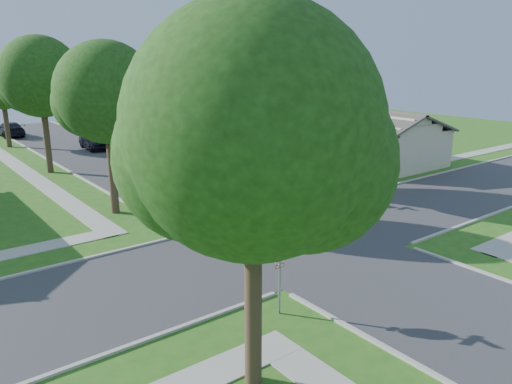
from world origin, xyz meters
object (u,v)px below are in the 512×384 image
object	(u,v)px
tree_e_far	(104,78)
tree_w_mid	(41,80)
tree_w_near	(108,97)
car_curb_west	(10,129)
tree_w_far	(2,86)
tree_ne_corner	(329,102)
stop_sign_sw	(280,256)
car_curb_east	(95,140)
house_ne_near	(351,141)
stop_sign_ne	(300,166)
tree_sw_corner	(255,142)
tree_e_mid	(164,80)
house_ne_far	(226,119)
car_driveway	(306,184)
tree_e_near	(255,97)

from	to	relation	value
tree_e_far	tree_w_mid	world-z (taller)	tree_w_mid
tree_w_near	car_curb_west	distance (m)	32.13
tree_w_far	tree_ne_corner	distance (m)	31.77
stop_sign_sw	car_curb_east	world-z (taller)	stop_sign_sw
house_ne_near	car_curb_east	distance (m)	22.66
stop_sign_ne	house_ne_near	size ratio (longest dim) A/B	0.22
tree_e_far	tree_sw_corner	size ratio (longest dim) A/B	0.91
tree_e_mid	house_ne_far	distance (m)	14.58
car_driveway	car_curb_west	world-z (taller)	car_curb_west
tree_e_near	house_ne_near	distance (m)	12.14
car_curb_east	car_driveway	bearing A→B (deg)	-76.10
stop_sign_ne	tree_e_mid	bearing A→B (deg)	89.80
house_ne_near	house_ne_far	bearing A→B (deg)	90.00
tree_e_far	car_curb_east	xyz separation A→B (m)	(-3.55, -5.86, -5.20)
tree_ne_corner	house_ne_near	bearing A→B (deg)	35.18
tree_e_far	tree_sw_corner	world-z (taller)	tree_sw_corner
tree_w_mid	tree_ne_corner	world-z (taller)	tree_w_mid
tree_sw_corner	car_driveway	world-z (taller)	tree_sw_corner
house_ne_far	car_driveway	distance (m)	25.55
tree_sw_corner	car_curb_west	distance (m)	48.15
house_ne_near	tree_e_far	bearing A→B (deg)	116.03
tree_e_near	tree_ne_corner	world-z (taller)	tree_ne_corner
stop_sign_ne	tree_w_far	world-z (taller)	tree_w_far
stop_sign_sw	tree_e_far	bearing A→B (deg)	76.27
house_ne_far	car_curb_west	bearing A→B (deg)	148.74
stop_sign_sw	tree_w_far	xyz separation A→B (m)	(0.05, 38.71, 3.48)
tree_e_mid	house_ne_near	size ratio (longest dim) A/B	0.68
tree_w_mid	tree_ne_corner	bearing A→B (deg)	-56.78
tree_w_near	stop_sign_ne	bearing A→B (deg)	-24.74
tree_sw_corner	house_ne_far	bearing A→B (deg)	56.94
tree_e_far	tree_ne_corner	distance (m)	29.85
tree_w_near	house_ne_near	size ratio (longest dim) A/B	0.66
stop_sign_ne	tree_e_near	world-z (taller)	tree_e_near
house_ne_far	tree_ne_corner	bearing A→B (deg)	-111.23
stop_sign_sw	tree_w_far	world-z (taller)	tree_w_far
tree_ne_corner	car_curb_west	size ratio (longest dim) A/B	1.70
car_driveway	tree_e_mid	bearing A→B (deg)	7.19
tree_e_mid	tree_w_near	bearing A→B (deg)	-128.08
stop_sign_sw	car_curb_east	bearing A→B (deg)	79.82
car_curb_east	tree_e_near	bearing A→B (deg)	-77.56
tree_w_mid	tree_w_near	bearing A→B (deg)	-90.02
stop_sign_sw	tree_w_near	world-z (taller)	tree_w_near
stop_sign_sw	tree_ne_corner	bearing A→B (deg)	38.84
tree_e_mid	tree_w_near	distance (m)	15.25
tree_e_near	stop_sign_sw	bearing A→B (deg)	-124.59
tree_w_far	tree_sw_corner	world-z (taller)	tree_sw_corner
tree_e_mid	tree_ne_corner	distance (m)	16.89
stop_sign_ne	car_curb_east	xyz separation A→B (m)	(-3.50, 23.44, -1.25)
tree_e_near	car_curb_east	world-z (taller)	tree_e_near
stop_sign_ne	tree_e_far	xyz separation A→B (m)	(0.05, 29.31, 3.95)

